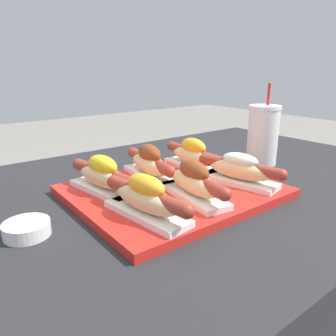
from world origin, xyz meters
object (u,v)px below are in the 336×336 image
at_px(hot_dog_5, 193,155).
at_px(hot_dog_3, 103,176).
at_px(serving_tray, 173,191).
at_px(hot_dog_0, 146,198).
at_px(hot_dog_1, 194,182).
at_px(drink_cup, 263,135).
at_px(hot_dog_2, 239,169).
at_px(sauce_bowl, 27,228).
at_px(hot_dog_4, 150,163).

bearing_deg(hot_dog_5, hot_dog_3, -178.02).
bearing_deg(serving_tray, hot_dog_3, 151.96).
xyz_separation_m(hot_dog_0, hot_dog_5, (0.26, 0.17, 0.00)).
distance_m(hot_dog_0, hot_dog_5, 0.31).
relative_size(hot_dog_1, hot_dog_5, 0.99).
bearing_deg(hot_dog_0, drink_cup, 13.97).
xyz_separation_m(hot_dog_0, hot_dog_3, (-0.00, 0.16, 0.00)).
relative_size(serving_tray, hot_dog_3, 1.98).
distance_m(hot_dog_2, hot_dog_5, 0.15).
bearing_deg(hot_dog_5, serving_tray, -148.13).
xyz_separation_m(serving_tray, sauce_bowl, (-0.31, 0.01, 0.00)).
bearing_deg(sauce_bowl, drink_cup, 2.38).
height_order(hot_dog_5, drink_cup, drink_cup).
distance_m(hot_dog_4, hot_dog_5, 0.13).
height_order(serving_tray, hot_dog_2, hot_dog_2).
bearing_deg(hot_dog_0, hot_dog_5, 32.60).
bearing_deg(drink_cup, hot_dog_1, -163.44).
xyz_separation_m(hot_dog_2, sauce_bowl, (-0.44, 0.08, -0.04)).
bearing_deg(serving_tray, hot_dog_4, 92.23).
height_order(hot_dog_3, hot_dog_4, hot_dog_4).
height_order(hot_dog_3, sauce_bowl, hot_dog_3).
bearing_deg(hot_dog_0, sauce_bowl, 152.84).
xyz_separation_m(hot_dog_1, hot_dog_4, (0.00, 0.16, 0.00)).
relative_size(hot_dog_0, hot_dog_4, 1.00).
bearing_deg(hot_dog_3, hot_dog_2, -28.14).
height_order(hot_dog_1, hot_dog_5, hot_dog_5).
distance_m(serving_tray, hot_dog_5, 0.16).
distance_m(hot_dog_1, drink_cup, 0.38).
bearing_deg(hot_dog_5, hot_dog_1, -131.52).
bearing_deg(hot_dog_0, hot_dog_4, 53.88).
height_order(hot_dog_4, drink_cup, drink_cup).
height_order(hot_dog_5, sauce_bowl, hot_dog_5).
relative_size(serving_tray, hot_dog_0, 1.98).
bearing_deg(hot_dog_1, hot_dog_0, -173.94).
distance_m(hot_dog_0, hot_dog_4, 0.21).
height_order(hot_dog_0, hot_dog_1, same).
distance_m(hot_dog_3, sauce_bowl, 0.19).
distance_m(hot_dog_0, hot_dog_2, 0.26).
distance_m(hot_dog_3, drink_cup, 0.49).
xyz_separation_m(hot_dog_0, hot_dog_1, (0.12, 0.01, 0.00)).
bearing_deg(sauce_bowl, hot_dog_3, 19.57).
xyz_separation_m(hot_dog_0, sauce_bowl, (-0.18, 0.09, -0.04)).
relative_size(hot_dog_2, sauce_bowl, 2.74).
bearing_deg(hot_dog_1, hot_dog_4, 89.18).
relative_size(serving_tray, hot_dog_1, 1.98).
xyz_separation_m(hot_dog_5, sauce_bowl, (-0.44, -0.07, -0.04)).
xyz_separation_m(serving_tray, drink_cup, (0.36, 0.04, 0.08)).
relative_size(hot_dog_3, sauce_bowl, 2.77).
bearing_deg(serving_tray, drink_cup, 5.73).
bearing_deg(hot_dog_4, hot_dog_0, -126.12).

